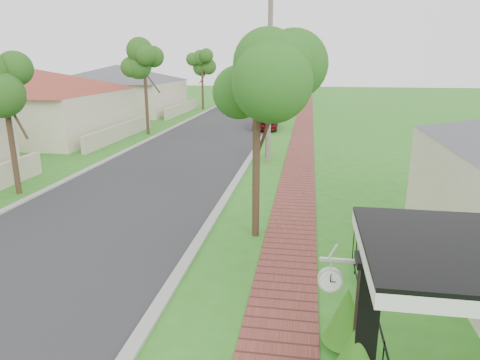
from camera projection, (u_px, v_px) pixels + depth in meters
The scene contains 15 objects.
ground at pixel (105, 338), 8.06m from camera, with size 160.00×160.00×0.00m, color #31771C.
road at pixel (204, 141), 27.52m from camera, with size 7.00×120.00×0.02m, color #28282B.
kerb_right at pixel (260, 143), 26.96m from camera, with size 0.30×120.00×0.10m, color #9E9E99.
kerb_left at pixel (150, 140), 28.08m from camera, with size 0.30×120.00×0.10m, color #9E9E99.
sidewalk at pixel (301, 144), 26.57m from camera, with size 1.50×120.00×0.03m, color brown.
porch_post at pixel (364, 346), 6.11m from camera, with size 0.48×0.48×2.52m.
picket_fence at pixel (376, 340), 7.16m from camera, with size 0.03×8.02×1.00m.
street_trees at pixel (225, 67), 32.77m from camera, with size 10.70×37.65×5.89m.
far_house_red at pixel (30, 102), 28.72m from camera, with size 15.56×15.56×4.60m.
far_house_grey at pixel (119, 88), 42.02m from camera, with size 15.56×15.56×4.60m.
parked_car_red at pixel (266, 119), 32.41m from camera, with size 1.81×4.49×1.53m, color maroon.
parked_car_white at pixel (263, 108), 39.93m from camera, with size 1.50×4.29×1.41m, color white.
near_tree at pixel (257, 91), 11.66m from camera, with size 2.07×2.07×5.32m.
utility_pole at pixel (269, 74), 20.75m from camera, with size 1.20×0.24×8.68m.
station_clock at pixel (331, 278), 6.34m from camera, with size 0.64×0.13×0.54m.
Camera 1 is at (3.63, -6.45, 5.07)m, focal length 32.00 mm.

